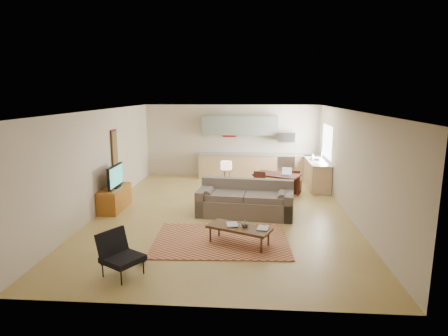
# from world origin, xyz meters

# --- Properties ---
(room) EXTENTS (9.00, 9.00, 9.00)m
(room) POSITION_xyz_m (0.00, 0.00, 1.35)
(room) COLOR #A88B48
(room) RESTS_ON ground
(kitchen_counter_back) EXTENTS (4.26, 0.64, 0.92)m
(kitchen_counter_back) POSITION_xyz_m (0.90, 4.18, 0.46)
(kitchen_counter_back) COLOR tan
(kitchen_counter_back) RESTS_ON ground
(kitchen_counter_right) EXTENTS (0.64, 2.26, 0.92)m
(kitchen_counter_right) POSITION_xyz_m (2.93, 3.00, 0.46)
(kitchen_counter_right) COLOR tan
(kitchen_counter_right) RESTS_ON ground
(kitchen_range) EXTENTS (0.62, 0.62, 0.90)m
(kitchen_range) POSITION_xyz_m (2.00, 4.18, 0.45)
(kitchen_range) COLOR #A5A8AD
(kitchen_range) RESTS_ON ground
(kitchen_microwave) EXTENTS (0.62, 0.40, 0.35)m
(kitchen_microwave) POSITION_xyz_m (2.00, 4.20, 1.55)
(kitchen_microwave) COLOR #A5A8AD
(kitchen_microwave) RESTS_ON room
(upper_cabinets) EXTENTS (2.80, 0.34, 0.70)m
(upper_cabinets) POSITION_xyz_m (0.30, 4.33, 1.95)
(upper_cabinets) COLOR slate
(upper_cabinets) RESTS_ON room
(window_right) EXTENTS (0.02, 1.40, 1.05)m
(window_right) POSITION_xyz_m (3.23, 3.00, 1.55)
(window_right) COLOR white
(window_right) RESTS_ON room
(wall_art_left) EXTENTS (0.06, 0.42, 1.10)m
(wall_art_left) POSITION_xyz_m (-3.21, 0.90, 1.55)
(wall_art_left) COLOR brown
(wall_art_left) RESTS_ON room
(triptych) EXTENTS (1.70, 0.04, 0.50)m
(triptych) POSITION_xyz_m (-0.10, 4.47, 1.75)
(triptych) COLOR beige
(triptych) RESTS_ON room
(rug) EXTENTS (2.95, 2.11, 0.02)m
(rug) POSITION_xyz_m (0.10, -1.95, 0.01)
(rug) COLOR #973722
(rug) RESTS_ON floor
(sofa) EXTENTS (2.66, 1.38, 0.89)m
(sofa) POSITION_xyz_m (0.58, -0.18, 0.45)
(sofa) COLOR #63574C
(sofa) RESTS_ON floor
(coffee_table) EXTENTS (1.44, 1.03, 0.40)m
(coffee_table) POSITION_xyz_m (0.49, -2.13, 0.20)
(coffee_table) COLOR #432A14
(coffee_table) RESTS_ON floor
(book_a) EXTENTS (0.32, 0.38, 0.03)m
(book_a) POSITION_xyz_m (0.22, -2.07, 0.41)
(book_a) COLOR maroon
(book_a) RESTS_ON coffee_table
(book_b) EXTENTS (0.34, 0.39, 0.02)m
(book_b) POSITION_xyz_m (0.87, -2.19, 0.41)
(book_b) COLOR navy
(book_b) RESTS_ON coffee_table
(vase) EXTENTS (0.23, 0.23, 0.16)m
(vase) POSITION_xyz_m (0.61, -2.13, 0.48)
(vase) COLOR black
(vase) RESTS_ON coffee_table
(armchair) EXTENTS (0.94, 0.94, 0.78)m
(armchair) POSITION_xyz_m (-1.48, -3.63, 0.39)
(armchair) COLOR black
(armchair) RESTS_ON floor
(tv_credenza) EXTENTS (0.51, 1.33, 0.62)m
(tv_credenza) POSITION_xyz_m (-2.97, 0.07, 0.31)
(tv_credenza) COLOR brown
(tv_credenza) RESTS_ON floor
(tv) EXTENTS (0.10, 1.03, 0.62)m
(tv) POSITION_xyz_m (-2.92, 0.07, 0.92)
(tv) COLOR black
(tv) RESTS_ON tv_credenza
(console_table) EXTENTS (0.67, 0.54, 0.67)m
(console_table) POSITION_xyz_m (0.01, 1.04, 0.34)
(console_table) COLOR #361710
(console_table) RESTS_ON floor
(table_lamp) EXTENTS (0.40, 0.40, 0.54)m
(table_lamp) POSITION_xyz_m (0.01, 1.04, 0.94)
(table_lamp) COLOR beige
(table_lamp) RESTS_ON console_table
(dining_table) EXTENTS (1.55, 1.25, 0.68)m
(dining_table) POSITION_xyz_m (1.53, 1.80, 0.34)
(dining_table) COLOR #361710
(dining_table) RESTS_ON floor
(dining_chair_near) EXTENTS (0.51, 0.52, 0.80)m
(dining_chair_near) POSITION_xyz_m (0.93, 1.43, 0.40)
(dining_chair_near) COLOR #361710
(dining_chair_near) RESTS_ON floor
(dining_chair_far) EXTENTS (0.46, 0.47, 0.76)m
(dining_chair_far) POSITION_xyz_m (2.13, 2.18, 0.38)
(dining_chair_far) COLOR #361710
(dining_chair_far) RESTS_ON floor
(laptop) EXTENTS (0.33, 0.28, 0.22)m
(laptop) POSITION_xyz_m (1.80, 1.71, 0.79)
(laptop) COLOR #A5A8AD
(laptop) RESTS_ON dining_table
(soap_bottle) EXTENTS (0.11, 0.11, 0.19)m
(soap_bottle) POSITION_xyz_m (2.83, 3.23, 1.02)
(soap_bottle) COLOR beige
(soap_bottle) RESTS_ON kitchen_counter_right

